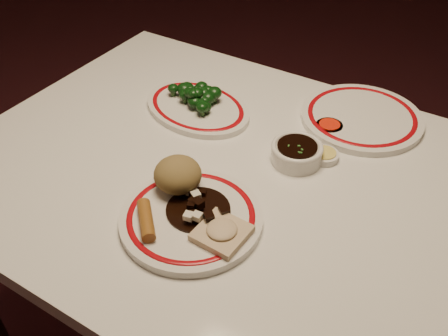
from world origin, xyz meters
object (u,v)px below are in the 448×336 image
at_px(broccoli_plate, 197,107).
at_px(soy_bowl, 297,153).
at_px(rice_mound, 178,175).
at_px(fried_wonton, 222,232).
at_px(dining_table, 230,200).
at_px(spring_roll, 146,220).
at_px(broccoli_pile, 197,95).
at_px(main_plate, 191,218).
at_px(stirfry_heap, 198,206).

height_order(broccoli_plate, soy_bowl, soy_bowl).
relative_size(rice_mound, fried_wonton, 1.04).
distance_m(dining_table, spring_roll, 0.27).
distance_m(broccoli_pile, soy_bowl, 0.31).
distance_m(dining_table, soy_bowl, 0.19).
relative_size(main_plate, soy_bowl, 2.51).
bearing_deg(spring_roll, rice_mound, 50.09).
distance_m(stirfry_heap, broccoli_pile, 0.39).
distance_m(dining_table, broccoli_pile, 0.29).
bearing_deg(rice_mound, broccoli_pile, 117.12).
relative_size(main_plate, spring_roll, 2.96).
xyz_separation_m(rice_mound, fried_wonton, (0.14, -0.07, -0.02)).
relative_size(main_plate, stirfry_heap, 2.21).
bearing_deg(dining_table, fried_wonton, -63.11).
distance_m(spring_roll, broccoli_pile, 0.43).
height_order(stirfry_heap, broccoli_pile, broccoli_pile).
bearing_deg(stirfry_heap, broccoli_plate, 124.17).
xyz_separation_m(broccoli_plate, broccoli_pile, (-0.01, 0.01, 0.03)).
xyz_separation_m(dining_table, fried_wonton, (0.09, -0.19, 0.12)).
relative_size(rice_mound, broccoli_plate, 0.29).
relative_size(dining_table, main_plate, 4.28).
distance_m(spring_roll, fried_wonton, 0.14).
bearing_deg(spring_roll, main_plate, 4.15).
distance_m(stirfry_heap, soy_bowl, 0.27).
xyz_separation_m(fried_wonton, broccoli_pile, (-0.29, 0.35, 0.01)).
bearing_deg(rice_mound, fried_wonton, -24.40).
height_order(main_plate, stirfry_heap, stirfry_heap).
bearing_deg(soy_bowl, broccoli_pile, 168.50).
distance_m(main_plate, rice_mound, 0.09).
height_order(rice_mound, stirfry_heap, rice_mound).
relative_size(rice_mound, spring_roll, 1.02).
relative_size(fried_wonton, broccoli_plate, 0.28).
relative_size(rice_mound, stirfry_heap, 0.76).
height_order(fried_wonton, broccoli_pile, broccoli_pile).
height_order(main_plate, soy_bowl, soy_bowl).
distance_m(rice_mound, broccoli_plate, 0.31).
height_order(dining_table, stirfry_heap, stirfry_heap).
relative_size(spring_roll, soy_bowl, 0.85).
bearing_deg(dining_table, main_plate, -84.42).
bearing_deg(fried_wonton, stirfry_heap, 156.71).
xyz_separation_m(main_plate, spring_roll, (-0.06, -0.06, 0.02)).
xyz_separation_m(dining_table, rice_mound, (-0.05, -0.12, 0.14)).
xyz_separation_m(rice_mound, stirfry_heap, (0.07, -0.03, -0.03)).
bearing_deg(rice_mound, broccoli_plate, 117.08).
bearing_deg(broccoli_plate, rice_mound, -62.92).
xyz_separation_m(main_plate, broccoli_plate, (-0.21, 0.33, -0.00)).
distance_m(fried_wonton, broccoli_plate, 0.45).
bearing_deg(spring_roll, soy_bowl, 21.89).
relative_size(dining_table, broccoli_plate, 3.66).
relative_size(spring_roll, fried_wonton, 1.02).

